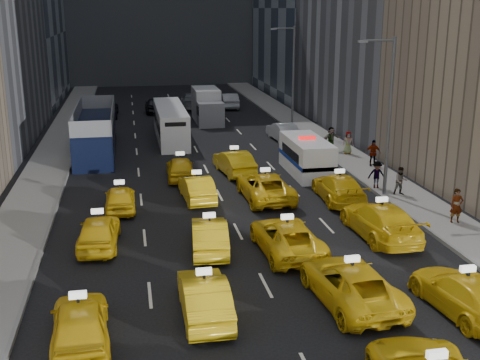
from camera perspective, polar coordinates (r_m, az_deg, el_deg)
The scene contains 36 objects.
ground at distance 22.22m, azimuth 3.62°, elevation -12.14°, with size 160.00×160.00×0.00m, color black.
sidewalk_west at distance 45.52m, azimuth -17.32°, elevation 2.07°, with size 3.00×90.00×0.15m, color gray.
sidewalk_east at distance 47.75m, azimuth 8.57°, elevation 3.26°, with size 3.00×90.00×0.15m, color gray.
curb_west at distance 45.36m, azimuth -15.50°, elevation 2.19°, with size 0.15×90.00×0.18m, color slate.
curb_east at distance 47.29m, azimuth 6.90°, elevation 3.21°, with size 0.15×90.00×0.18m, color slate.
streetlight_near at distance 34.49m, azimuth 13.83°, elevation 6.28°, with size 2.15×0.22×9.00m.
streetlight_far at distance 53.18m, azimuth 4.95°, elevation 9.96°, with size 2.15×0.22×9.00m.
taxi_4 at distance 20.39m, azimuth -14.92°, elevation -12.98°, with size 1.83×4.54×1.55m, color yellow.
taxi_5 at distance 21.46m, azimuth -3.41°, elevation -10.99°, with size 1.57×4.51×1.49m, color yellow.
taxi_6 at distance 22.72m, azimuth 10.47°, elevation -9.61°, with size 2.50×5.41×1.50m, color yellow.
taxi_7 at distance 23.07m, azimuth 20.56°, elevation -10.05°, with size 2.06×5.07×1.47m, color yellow.
taxi_8 at distance 28.01m, azimuth -13.25°, elevation -4.76°, with size 1.76×4.37×1.49m, color yellow.
taxi_9 at distance 26.90m, azimuth -2.91°, elevation -5.25°, with size 1.54×4.41×1.45m, color yellow.
taxi_10 at distance 26.73m, azimuth 4.46°, elevation -5.42°, with size 2.43×5.26×1.46m, color yellow.
taxi_11 at distance 29.17m, azimuth 13.17°, elevation -3.75°, with size 2.30×5.66×1.64m, color yellow.
taxi_12 at distance 32.81m, azimuth -11.30°, elevation -1.69°, with size 1.58×3.94×1.34m, color yellow.
taxi_13 at distance 33.88m, azimuth -4.11°, elevation -0.77°, with size 1.52×4.35×1.43m, color yellow.
taxi_14 at distance 34.00m, azimuth 2.39°, elevation -0.60°, with size 2.52×5.46×1.52m, color yellow.
taxi_15 at distance 34.16m, azimuth 9.37°, elevation -0.74°, with size 2.12×5.21×1.51m, color yellow.
taxi_16 at distance 38.20m, azimuth -5.66°, elevation 1.15°, with size 1.71×4.25×1.45m, color yellow.
taxi_17 at distance 39.18m, azimuth -0.55°, elevation 1.68°, with size 1.64×4.71×1.55m, color yellow.
nypd_van at distance 39.44m, azimuth 6.32°, elevation 2.20°, with size 2.57×5.91×2.48m.
double_decker at distance 45.94m, azimuth -13.52°, elevation 4.58°, with size 4.19×12.13×3.46m.
city_bus at distance 49.78m, azimuth -6.61°, elevation 5.36°, with size 3.65×10.84×2.75m.
box_truck at distance 57.45m, azimuth -3.14°, elevation 7.02°, with size 2.98×6.96×3.09m.
misc_car_0 at distance 49.42m, azimuth 4.09°, elevation 4.62°, with size 1.57×4.51×1.49m, color #B5B9BD.
misc_car_1 at distance 61.73m, azimuth -12.72°, elevation 6.59°, with size 2.57×5.57×1.55m, color black.
misc_car_2 at distance 65.52m, azimuth -4.57°, elevation 7.51°, with size 2.35×5.78×1.68m, color gray.
misc_car_3 at distance 63.19m, azimuth -8.07°, elevation 7.06°, with size 1.90×4.73×1.61m, color black.
misc_car_4 at distance 65.61m, azimuth -1.01°, elevation 7.54°, with size 1.70×4.88×1.61m, color #9D9FA4.
pedestrian_0 at distance 31.71m, azimuth 19.85°, elevation -2.31°, with size 0.64×0.42×1.75m, color gray.
pedestrian_1 at distance 35.52m, azimuth 15.01°, elevation -0.09°, with size 0.79×0.43×1.62m, color gray.
pedestrian_2 at distance 36.49m, azimuth 12.84°, elevation 0.50°, with size 1.05×0.43×1.63m, color gray.
pedestrian_3 at distance 41.58m, azimuth 12.48°, elevation 2.52°, with size 1.05×0.48×1.79m, color gray.
pedestrian_4 at distance 44.70m, azimuth 10.21°, elevation 3.50°, with size 0.82×0.45×1.67m, color gray.
pedestrian_5 at distance 45.68m, azimuth 8.63°, elevation 3.91°, with size 1.64×0.47×1.77m, color gray.
Camera 1 is at (-4.94, -18.97, 10.48)m, focal length 45.00 mm.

